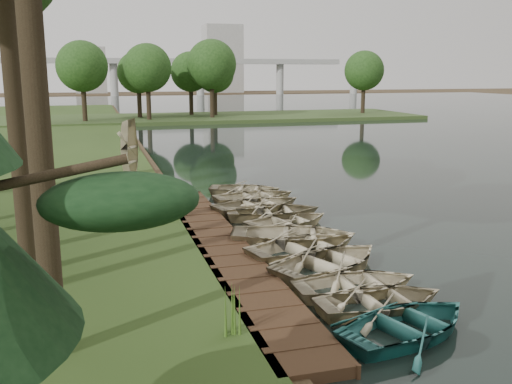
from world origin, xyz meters
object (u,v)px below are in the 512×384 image
object	(u,v)px
boardwalk	(222,249)
stored_rowboat	(133,178)
rowboat_1	(382,297)
rowboat_0	(409,321)
rowboat_2	(357,281)

from	to	relation	value
boardwalk	stored_rowboat	size ratio (longest dim) A/B	5.15
boardwalk	rowboat_1	world-z (taller)	rowboat_1
rowboat_0	boardwalk	bearing A→B (deg)	2.57
rowboat_0	rowboat_2	distance (m)	2.47
rowboat_0	rowboat_2	world-z (taller)	rowboat_0
rowboat_2	rowboat_1	bearing A→B (deg)	-175.60
stored_rowboat	rowboat_0	bearing A→B (deg)	-141.61
rowboat_0	rowboat_2	size ratio (longest dim) A/B	1.05
rowboat_0	rowboat_1	size ratio (longest dim) A/B	1.07
boardwalk	rowboat_0	distance (m)	7.21
boardwalk	rowboat_0	world-z (taller)	rowboat_0
rowboat_2	stored_rowboat	distance (m)	15.49
rowboat_2	stored_rowboat	xyz separation A→B (m)	(-4.51, 14.82, 0.23)
boardwalk	rowboat_0	xyz separation A→B (m)	(2.54, -6.74, 0.26)
rowboat_1	boardwalk	bearing A→B (deg)	24.01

